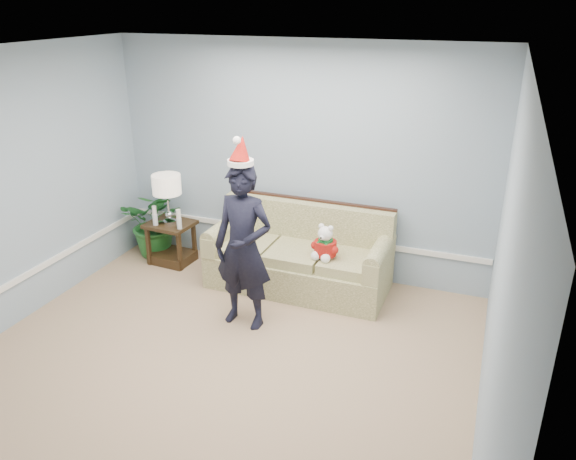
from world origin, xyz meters
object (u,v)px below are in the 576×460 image
(houseplant, at_px, (156,222))
(table_lamp, at_px, (167,187))
(man, at_px, (243,247))
(teddy_bear, at_px, (325,246))
(side_table, at_px, (172,247))
(sofa, at_px, (300,258))

(houseplant, bearing_deg, table_lamp, -25.91)
(table_lamp, height_order, man, man)
(teddy_bear, bearing_deg, side_table, -174.21)
(side_table, relative_size, houseplant, 0.66)
(table_lamp, xyz_separation_m, houseplant, (-0.30, 0.14, -0.56))
(sofa, distance_m, man, 1.12)
(side_table, relative_size, table_lamp, 0.94)
(sofa, bearing_deg, houseplant, 176.68)
(side_table, xyz_separation_m, table_lamp, (0.01, -0.01, 0.79))
(houseplant, bearing_deg, sofa, -3.96)
(teddy_bear, bearing_deg, table_lamp, -174.01)
(houseplant, relative_size, man, 0.52)
(side_table, relative_size, teddy_bear, 1.49)
(houseplant, bearing_deg, teddy_bear, -8.62)
(houseplant, xyz_separation_m, man, (1.75, -1.11, 0.40))
(side_table, height_order, table_lamp, table_lamp)
(table_lamp, xyz_separation_m, teddy_bear, (2.06, -0.21, -0.36))
(table_lamp, height_order, teddy_bear, table_lamp)
(table_lamp, bearing_deg, man, -33.50)
(sofa, height_order, teddy_bear, sofa)
(houseplant, height_order, man, man)
(table_lamp, relative_size, houseplant, 0.70)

